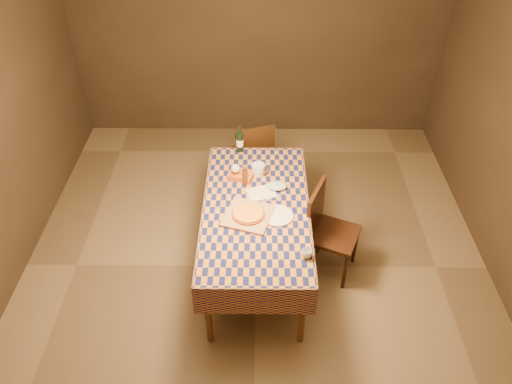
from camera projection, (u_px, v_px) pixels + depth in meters
room at (256, 153)px, 4.02m from camera, size 5.00×5.10×2.70m
dining_table at (256, 213)px, 4.44m from camera, size 0.94×1.84×0.77m
cutting_board at (248, 216)px, 4.28m from camera, size 0.49×0.49×0.02m
pizza at (248, 213)px, 4.27m from camera, size 0.30×0.30×0.03m
pepper_mill at (245, 176)px, 4.58m from camera, size 0.06×0.06×0.20m
bowl at (262, 171)px, 4.76m from camera, size 0.16×0.16×0.04m
wine_glass at (236, 169)px, 4.63m from camera, size 0.09×0.09×0.16m
wine_bottle at (240, 142)px, 4.99m from camera, size 0.08×0.08×0.29m
deli_tub at (258, 169)px, 4.72m from camera, size 0.13×0.13×0.11m
takeout_container at (241, 175)px, 4.69m from camera, size 0.27×0.22×0.06m
white_plate at (277, 216)px, 4.29m from camera, size 0.28×0.28×0.02m
tumbler at (307, 253)px, 3.91m from camera, size 0.12×0.12×0.07m
flour_patch at (261, 193)px, 4.54m from camera, size 0.30×0.26×0.00m
flour_bag at (277, 186)px, 4.58m from camera, size 0.20×0.16×0.05m
chair_far at (252, 155)px, 5.43m from camera, size 0.52×0.53×0.93m
chair_right at (326, 227)px, 4.55m from camera, size 0.56×0.55×0.93m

